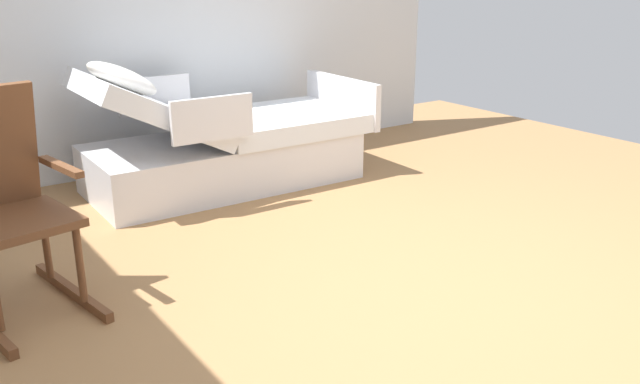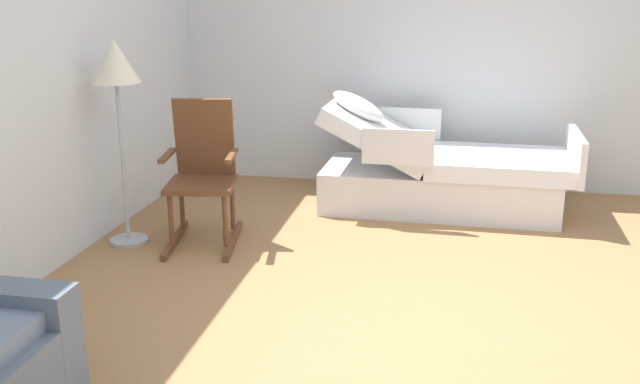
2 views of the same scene
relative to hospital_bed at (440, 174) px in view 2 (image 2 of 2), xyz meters
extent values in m
plane|color=#9E7247|center=(-2.22, 0.00, -0.30)|extent=(7.37, 7.37, 0.00)
cube|color=silver|center=(0.78, 0.00, 1.05)|extent=(0.10, 5.14, 2.70)
cube|color=silver|center=(0.00, 0.01, -0.13)|extent=(0.91, 1.95, 0.35)
cube|color=white|center=(-0.01, -0.47, 0.12)|extent=(0.93, 1.17, 0.14)
cube|color=white|center=(0.01, 0.53, 0.33)|extent=(0.93, 0.93, 0.54)
ellipsoid|color=white|center=(0.01, 0.70, 0.55)|extent=(0.35, 0.50, 0.34)
cube|color=silver|center=(-0.50, 0.32, 0.33)|extent=(0.05, 0.56, 0.28)
cube|color=silver|center=(0.51, 0.30, 0.33)|extent=(0.05, 0.56, 0.28)
cube|color=silver|center=(-0.02, -1.06, 0.23)|extent=(0.95, 0.07, 0.36)
cylinder|color=black|center=(-0.35, 0.81, -0.25)|extent=(0.10, 0.10, 0.10)
cylinder|color=black|center=(0.38, 0.80, -0.25)|extent=(0.10, 0.10, 0.10)
cylinder|color=black|center=(-0.38, -0.79, -0.25)|extent=(0.10, 0.10, 0.10)
cylinder|color=black|center=(0.35, -0.80, -0.25)|extent=(0.10, 0.10, 0.10)
cube|color=brown|center=(-1.24, 1.88, -0.28)|extent=(0.76, 0.17, 0.05)
cube|color=brown|center=(-1.17, 1.46, -0.28)|extent=(0.76, 0.17, 0.05)
cylinder|color=brown|center=(-1.35, 1.45, -0.05)|extent=(0.04, 0.04, 0.40)
cylinder|color=brown|center=(-1.42, 1.83, -0.05)|extent=(0.04, 0.04, 0.40)
cylinder|color=brown|center=(-0.99, 1.51, -0.05)|extent=(0.04, 0.04, 0.40)
cylinder|color=brown|center=(-1.05, 1.89, -0.05)|extent=(0.04, 0.04, 0.40)
cube|color=brown|center=(-1.20, 1.67, 0.15)|extent=(0.53, 0.55, 0.04)
cube|color=brown|center=(-1.01, 1.70, 0.45)|extent=(0.19, 0.45, 0.60)
cube|color=brown|center=(-1.18, 1.44, 0.37)|extent=(0.39, 0.11, 0.03)
cube|color=brown|center=(-1.26, 1.89, 0.37)|extent=(0.39, 0.11, 0.03)
cylinder|color=#B2B5BA|center=(-1.29, 2.22, -0.29)|extent=(0.28, 0.28, 0.03)
cylinder|color=#B2B5BA|center=(-1.29, 2.22, 0.30)|extent=(0.03, 0.03, 1.15)
cone|color=silver|center=(-1.29, 2.22, 1.03)|extent=(0.34, 0.34, 0.30)
camera|label=1|loc=(-4.32, 2.17, 1.25)|focal=37.74mm
camera|label=2|loc=(-5.84, -0.10, 1.52)|focal=39.62mm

